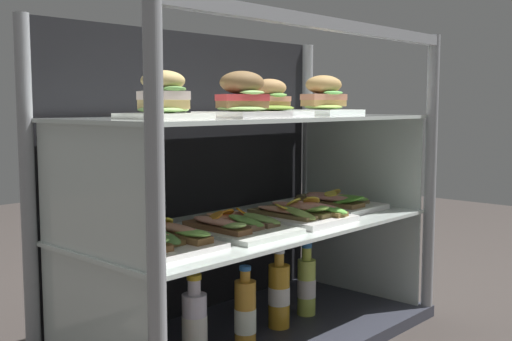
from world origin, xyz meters
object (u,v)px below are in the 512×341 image
juice_bottle_tucked_behind (245,314)px  juice_bottle_back_center (306,285)px  plated_roll_sandwich_far_left (242,100)px  open_sandwich_tray_center (297,213)px  juice_bottle_near_post (279,294)px  open_sandwich_tray_near_left_corner (154,238)px  plated_roll_sandwich_near_left_corner (163,100)px  juice_bottle_front_middle (195,325)px  open_sandwich_tray_left_of_center (234,225)px  plated_roll_sandwich_center (270,103)px  plated_roll_sandwich_left_of_center (324,100)px  open_sandwich_tray_near_right_corner (332,202)px

juice_bottle_tucked_behind → juice_bottle_back_center: juice_bottle_back_center is taller
plated_roll_sandwich_far_left → open_sandwich_tray_center: (0.25, 0.01, -0.33)m
juice_bottle_near_post → plated_roll_sandwich_far_left: bearing=-168.2°
open_sandwich_tray_near_left_corner → juice_bottle_back_center: bearing=-0.1°
plated_roll_sandwich_near_left_corner → juice_bottle_front_middle: (0.11, 0.03, -0.58)m
plated_roll_sandwich_far_left → open_sandwich_tray_left_of_center: plated_roll_sandwich_far_left is taller
plated_roll_sandwich_center → juice_bottle_front_middle: 0.68m
plated_roll_sandwich_far_left → juice_bottle_back_center: plated_roll_sandwich_far_left is taller
plated_roll_sandwich_center → open_sandwich_tray_near_left_corner: (-0.50, -0.07, -0.32)m
open_sandwich_tray_left_of_center → juice_bottle_front_middle: (-0.12, 0.02, -0.25)m
open_sandwich_tray_center → juice_bottle_near_post: (-0.05, 0.03, -0.24)m
plated_roll_sandwich_far_left → juice_bottle_tucked_behind: plated_roll_sandwich_far_left is taller
plated_roll_sandwich_near_left_corner → open_sandwich_tray_left_of_center: plated_roll_sandwich_near_left_corner is taller
juice_bottle_front_middle → juice_bottle_tucked_behind: size_ratio=1.01×
plated_roll_sandwich_center → juice_bottle_near_post: (-0.05, -0.08, -0.56)m
juice_bottle_back_center → plated_roll_sandwich_left_of_center: bearing=19.3°
open_sandwich_tray_center → juice_bottle_tucked_behind: 0.33m
open_sandwich_tray_near_left_corner → juice_bottle_near_post: (0.45, -0.01, -0.24)m
plated_roll_sandwich_near_left_corner → open_sandwich_tray_near_right_corner: bearing=3.1°
plated_roll_sandwich_near_left_corner → juice_bottle_near_post: (0.43, 0.02, -0.57)m
open_sandwich_tray_center → juice_bottle_tucked_behind: (-0.22, 0.00, -0.25)m
plated_roll_sandwich_near_left_corner → plated_roll_sandwich_center: bearing=11.4°
plated_roll_sandwich_left_of_center → juice_bottle_back_center: plated_roll_sandwich_left_of_center is taller
open_sandwich_tray_near_left_corner → plated_roll_sandwich_far_left: bearing=-11.6°
open_sandwich_tray_left_of_center → juice_bottle_front_middle: open_sandwich_tray_left_of_center is taller
plated_roll_sandwich_left_of_center → plated_roll_sandwich_far_left: bearing=-168.1°
open_sandwich_tray_near_right_corner → juice_bottle_tucked_behind: 0.53m
plated_roll_sandwich_center → open_sandwich_tray_near_right_corner: 0.41m
plated_roll_sandwich_near_left_corner → open_sandwich_tray_center: 0.58m
open_sandwich_tray_near_right_corner → juice_bottle_front_middle: bearing=-178.7°
plated_roll_sandwich_left_of_center → juice_bottle_tucked_behind: 0.75m
open_sandwich_tray_center → open_sandwich_tray_near_right_corner: (0.25, 0.05, -0.00)m
open_sandwich_tray_left_of_center → juice_bottle_tucked_behind: 0.25m
plated_roll_sandwich_far_left → juice_bottle_tucked_behind: size_ratio=0.84×
plated_roll_sandwich_left_of_center → open_sandwich_tray_near_left_corner: plated_roll_sandwich_left_of_center is taller
open_sandwich_tray_left_of_center → juice_bottle_near_post: (0.20, 0.01, -0.24)m
juice_bottle_near_post → juice_bottle_back_center: (0.14, 0.01, -0.01)m
open_sandwich_tray_left_of_center → juice_bottle_near_post: open_sandwich_tray_left_of_center is taller
plated_roll_sandwich_far_left → plated_roll_sandwich_center: size_ratio=0.97×
plated_roll_sandwich_center → open_sandwich_tray_left_of_center: (-0.25, -0.09, -0.32)m
open_sandwich_tray_near_right_corner → juice_bottle_near_post: 0.38m
plated_roll_sandwich_near_left_corner → juice_bottle_back_center: size_ratio=0.75×
plated_roll_sandwich_center → open_sandwich_tray_near_right_corner: size_ratio=0.61×
juice_bottle_tucked_behind → juice_bottle_near_post: bearing=8.1°
juice_bottle_tucked_behind → open_sandwich_tray_left_of_center: bearing=154.9°
plated_roll_sandwich_far_left → open_sandwich_tray_near_left_corner: 0.42m
open_sandwich_tray_near_left_corner → juice_bottle_front_middle: 0.28m
open_sandwich_tray_left_of_center → open_sandwich_tray_near_right_corner: open_sandwich_tray_left_of_center is taller
plated_roll_sandwich_left_of_center → juice_bottle_near_post: plated_roll_sandwich_left_of_center is taller
plated_roll_sandwich_far_left → open_sandwich_tray_center: bearing=3.1°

